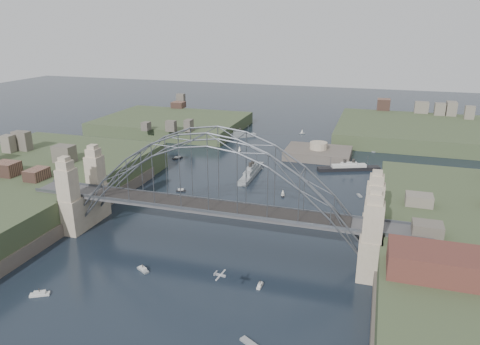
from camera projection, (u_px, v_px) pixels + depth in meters
name	position (u px, v px, depth m)	size (l,w,h in m)	color
ground	(215.00, 243.00, 94.95)	(500.00, 500.00, 0.00)	black
bridge	(214.00, 189.00, 91.02)	(84.00, 13.80, 24.60)	#48484A
headland_nw	(173.00, 128.00, 196.27)	(60.00, 45.00, 9.00)	#384629
headland_ne	(427.00, 137.00, 180.07)	(70.00, 55.00, 9.50)	#384629
fort_island	(318.00, 158.00, 154.98)	(22.00, 16.00, 9.40)	#4F463E
wharf_shed	(458.00, 266.00, 66.65)	(20.00, 8.00, 4.00)	#592D26
naval_cruiser_near	(251.00, 173.00, 136.35)	(2.99, 20.55, 6.16)	gray
naval_cruiser_far	(238.00, 136.00, 180.94)	(13.20, 11.67, 5.24)	gray
ocean_liner	(349.00, 168.00, 141.27)	(19.33, 9.91, 4.85)	black
aeroplane	(219.00, 275.00, 72.20)	(1.95, 3.62, 0.52)	#B6B8BE
small_boat_a	(181.00, 190.00, 123.79)	(2.66, 1.61, 1.43)	silver
small_boat_b	(283.00, 193.00, 119.98)	(1.25, 1.95, 2.38)	silver
small_boat_c	(143.00, 269.00, 84.23)	(2.97, 2.27, 1.43)	silver
small_boat_d	(359.00, 196.00, 120.36)	(1.63, 2.38, 0.45)	silver
small_boat_e	(178.00, 158.00, 153.42)	(2.77, 3.60, 1.43)	silver
small_boat_f	(261.00, 168.00, 143.12)	(1.78, 1.59, 0.45)	silver
small_boat_g	(249.00, 343.00, 65.11)	(3.12, 2.37, 0.45)	silver
small_boat_h	(240.00, 149.00, 161.76)	(1.04, 1.73, 2.38)	silver
small_boat_i	(375.00, 225.00, 102.67)	(2.23, 1.52, 1.43)	silver
small_boat_j	(40.00, 294.00, 76.65)	(3.36, 2.47, 1.43)	silver
small_boat_k	(302.00, 132.00, 187.17)	(2.16, 1.75, 2.38)	silver
small_boat_l	(106.00, 179.00, 132.85)	(2.75, 1.09, 1.43)	silver
small_boat_m	(260.00, 285.00, 79.10)	(0.79, 2.09, 1.43)	silver
small_boat_n	(372.00, 151.00, 161.62)	(2.51, 2.60, 0.45)	silver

